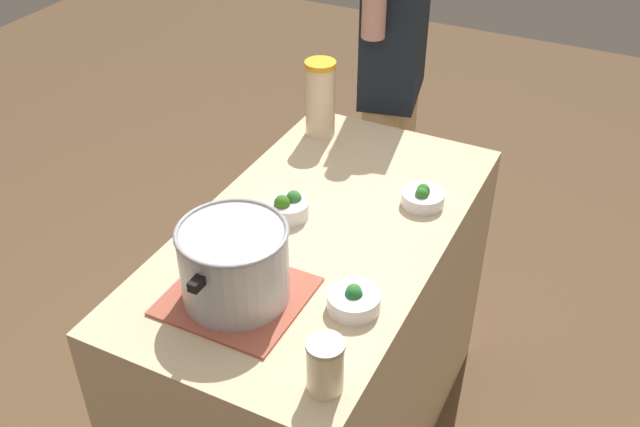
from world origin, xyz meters
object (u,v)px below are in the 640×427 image
(broccoli_bowl_back, at_px, (423,197))
(broccoli_bowl_front, at_px, (354,300))
(person_cook, at_px, (392,85))
(cooking_pot, at_px, (234,262))
(lemonade_pitcher, at_px, (320,98))
(broccoli_bowl_center, at_px, (289,207))
(mason_jar, at_px, (325,366))

(broccoli_bowl_back, bearing_deg, broccoli_bowl_front, -179.69)
(person_cook, bearing_deg, broccoli_bowl_back, -151.41)
(broccoli_bowl_back, xyz_separation_m, person_cook, (0.66, 0.36, -0.00))
(cooking_pot, xyz_separation_m, person_cook, (1.25, 0.09, -0.09))
(cooking_pot, relative_size, lemonade_pitcher, 1.30)
(lemonade_pitcher, relative_size, person_cook, 0.15)
(broccoli_bowl_center, xyz_separation_m, person_cook, (0.89, 0.04, -0.01))
(person_cook, bearing_deg, broccoli_bowl_center, -177.24)
(lemonade_pitcher, xyz_separation_m, broccoli_bowl_back, (-0.25, -0.45, -0.10))
(cooking_pot, bearing_deg, person_cook, 4.21)
(cooking_pot, distance_m, broccoli_bowl_back, 0.65)
(mason_jar, relative_size, broccoli_bowl_front, 1.02)
(lemonade_pitcher, height_order, mason_jar, lemonade_pitcher)
(broccoli_bowl_front, relative_size, broccoli_bowl_back, 1.04)
(mason_jar, distance_m, broccoli_bowl_front, 0.26)
(mason_jar, xyz_separation_m, broccoli_bowl_back, (0.74, 0.05, -0.04))
(mason_jar, bearing_deg, broccoli_bowl_center, 35.42)
(broccoli_bowl_center, relative_size, person_cook, 0.07)
(broccoli_bowl_back, height_order, person_cook, person_cook)
(person_cook, bearing_deg, mason_jar, -163.69)
(mason_jar, bearing_deg, broccoli_bowl_back, 3.87)
(lemonade_pitcher, bearing_deg, broccoli_bowl_front, -148.28)
(broccoli_bowl_front, height_order, broccoli_bowl_back, same)
(mason_jar, bearing_deg, cooking_pot, 63.35)
(lemonade_pitcher, distance_m, person_cook, 0.44)
(mason_jar, distance_m, broccoli_bowl_center, 0.64)
(broccoli_bowl_center, distance_m, broccoli_bowl_back, 0.39)
(broccoli_bowl_front, distance_m, person_cook, 1.21)
(cooking_pot, height_order, person_cook, person_cook)
(mason_jar, distance_m, person_cook, 1.47)
(cooking_pot, distance_m, person_cook, 1.25)
(broccoli_bowl_back, distance_m, person_cook, 0.76)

